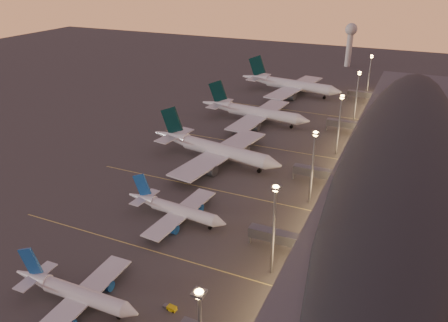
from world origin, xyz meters
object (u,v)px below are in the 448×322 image
baggage_tug_b (170,308)px  radar_tower (350,38)px  airliner_wide_near (214,149)px  airliner_wide_far (290,85)px  airliner_narrow_south (74,293)px  airliner_wide_mid (254,112)px  airliner_narrow_north (175,209)px

baggage_tug_b → radar_tower: bearing=96.7°
airliner_wide_near → radar_tower: bearing=93.5°
airliner_wide_near → airliner_wide_far: airliner_wide_far is taller
airliner_narrow_south → airliner_wide_mid: 140.00m
baggage_tug_b → airliner_narrow_south: bearing=-155.5°
airliner_wide_far → radar_tower: bearing=87.0°
airliner_narrow_south → airliner_wide_near: airliner_wide_near is taller
airliner_wide_mid → baggage_tug_b: (29.53, -132.13, -4.47)m
airliner_narrow_south → radar_tower: radar_tower is taller
airliner_narrow_south → baggage_tug_b: (21.48, 7.63, -2.84)m
airliner_narrow_south → airliner_narrow_north: 42.86m
airliner_narrow_south → radar_tower: size_ratio=1.09×
radar_tower → airliner_wide_far: bearing=-101.7°
airliner_narrow_south → airliner_wide_far: 198.03m
airliner_wide_near → airliner_wide_mid: 51.66m
radar_tower → airliner_wide_mid: bearing=-97.9°
airliner_wide_mid → radar_tower: (20.77, 150.48, 16.95)m
airliner_narrow_north → airliner_wide_near: size_ratio=0.60×
airliner_narrow_south → airliner_narrow_north: (2.57, 42.78, 0.08)m
airliner_narrow_north → baggage_tug_b: (18.91, -35.16, -2.92)m
airliner_wide_far → baggage_tug_b: 192.39m
radar_tower → baggage_tug_b: (8.76, -282.61, -21.41)m
airliner_wide_far → baggage_tug_b: bearing=-72.9°
airliner_narrow_south → baggage_tug_b: bearing=18.5°
airliner_wide_mid → airliner_narrow_south: bearing=-81.9°
airliner_wide_far → baggage_tug_b: airliner_wide_far is taller
airliner_narrow_south → airliner_narrow_north: size_ratio=0.97×
airliner_narrow_north → airliner_wide_mid: airliner_wide_mid is taller
airliner_wide_far → radar_tower: (19.20, 92.33, 16.40)m
airliner_wide_near → airliner_wide_mid: bearing=101.3°
radar_tower → airliner_narrow_south: bearing=-92.5°
airliner_wide_mid → airliner_wide_far: bearing=93.3°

